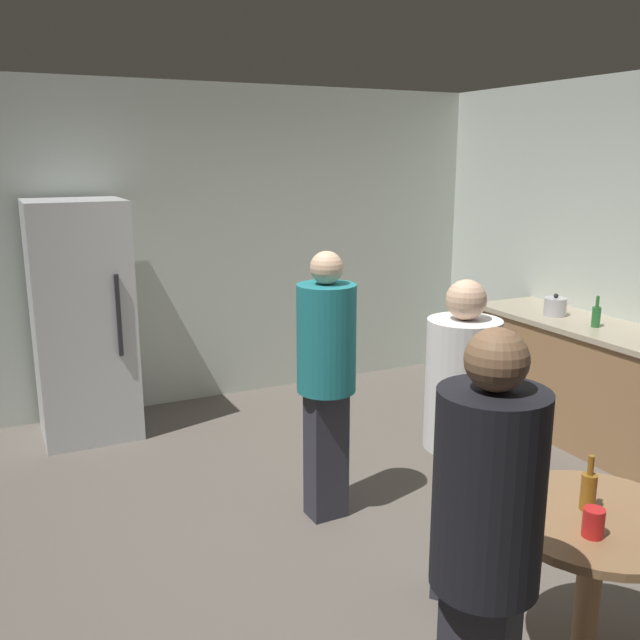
{
  "coord_description": "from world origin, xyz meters",
  "views": [
    {
      "loc": [
        -1.69,
        -3.13,
        2.11
      ],
      "look_at": [
        0.02,
        0.4,
        1.18
      ],
      "focal_mm": 38.87,
      "sensor_mm": 36.0,
      "label": 1
    }
  ],
  "objects": [
    {
      "name": "plastic_cup_red",
      "position": [
        0.23,
        -1.5,
        0.79
      ],
      "size": [
        0.08,
        0.08,
        0.11
      ],
      "primitive_type": "cylinder",
      "color": "red",
      "rests_on": "foreground_table"
    },
    {
      "name": "kettle",
      "position": [
        2.23,
        0.77,
        0.97
      ],
      "size": [
        0.24,
        0.17,
        0.18
      ],
      "color": "#B2B2B7",
      "rests_on": "kitchen_counter"
    },
    {
      "name": "wall_back",
      "position": [
        0.0,
        2.63,
        1.35
      ],
      "size": [
        5.32,
        0.06,
        2.7
      ],
      "primitive_type": "cube",
      "color": "beige",
      "rests_on": "ground_plane"
    },
    {
      "name": "beer_bottle_amber",
      "position": [
        0.36,
        -1.34,
        0.82
      ],
      "size": [
        0.06,
        0.06,
        0.23
      ],
      "color": "#8C5919",
      "rests_on": "foreground_table"
    },
    {
      "name": "beer_bottle_on_counter",
      "position": [
        2.23,
        0.37,
        0.98
      ],
      "size": [
        0.06,
        0.06,
        0.23
      ],
      "color": "#26662D",
      "rests_on": "kitchen_counter"
    },
    {
      "name": "kitchen_counter",
      "position": [
        2.28,
        0.47,
        0.45
      ],
      "size": [
        0.64,
        1.93,
        0.9
      ],
      "color": "olive",
      "rests_on": "ground_plane"
    },
    {
      "name": "person_in_white_shirt",
      "position": [
        0.23,
        -0.69,
        0.91
      ],
      "size": [
        0.48,
        0.48,
        1.57
      ],
      "rotation": [
        0.0,
        0.0,
        -0.87
      ],
      "color": "#2D2D38",
      "rests_on": "ground_plane"
    },
    {
      "name": "refrigerator",
      "position": [
        -1.09,
        2.2,
        0.9
      ],
      "size": [
        0.7,
        0.68,
        1.8
      ],
      "color": "silver",
      "rests_on": "ground_plane"
    },
    {
      "name": "person_in_teal_shirt",
      "position": [
        -0.0,
        0.26,
        0.93
      ],
      "size": [
        0.35,
        0.35,
        1.6
      ],
      "rotation": [
        0.0,
        0.0,
        -1.54
      ],
      "color": "#2D2D38",
      "rests_on": "ground_plane"
    },
    {
      "name": "person_in_black_shirt",
      "position": [
        -0.39,
        -1.63,
        0.95
      ],
      "size": [
        0.46,
        0.46,
        1.63
      ],
      "rotation": [
        0.0,
        0.0,
        0.5
      ],
      "color": "#2D2D38",
      "rests_on": "ground_plane"
    },
    {
      "name": "foreground_table",
      "position": [
        0.36,
        -1.39,
        0.63
      ],
      "size": [
        0.8,
        0.8,
        0.73
      ],
      "color": "olive",
      "rests_on": "ground_plane"
    },
    {
      "name": "ground_plane",
      "position": [
        0.0,
        0.0,
        -0.05
      ],
      "size": [
        5.2,
        5.2,
        0.1
      ],
      "primitive_type": "cube",
      "color": "#5B544C"
    }
  ]
}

